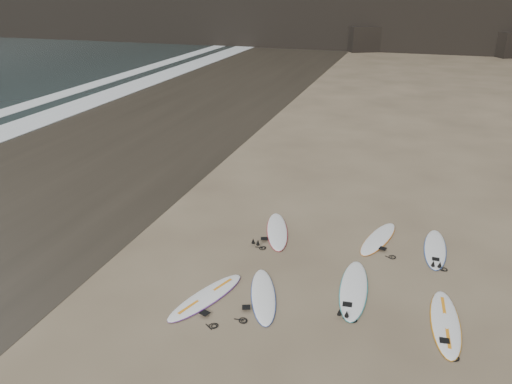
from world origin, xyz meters
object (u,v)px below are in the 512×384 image
surfboard_0 (206,297)px  surfboard_5 (277,231)px  surfboard_1 (263,295)px  surfboard_7 (435,249)px  surfboard_3 (445,322)px  surfboard_2 (354,289)px  surfboard_6 (378,238)px

surfboard_0 → surfboard_5: 3.73m
surfboard_1 → surfboard_7: bearing=22.9°
surfboard_1 → surfboard_3: bearing=-16.4°
surfboard_0 → surfboard_3: 5.26m
surfboard_2 → surfboard_3: size_ratio=1.07×
surfboard_7 → surfboard_3: bearing=-86.6°
surfboard_1 → surfboard_6: size_ratio=1.00×
surfboard_2 → surfboard_5: bearing=133.5°
surfboard_7 → surfboard_1: bearing=-137.0°
surfboard_3 → surfboard_5: size_ratio=1.01×
surfboard_1 → surfboard_5: bearing=80.1°
surfboard_3 → surfboard_0: bearing=-175.9°
surfboard_2 → surfboard_5: 3.41m
surfboard_2 → surfboard_5: (-2.51, 2.31, -0.00)m
surfboard_3 → surfboard_6: size_ratio=1.06×
surfboard_6 → surfboard_2: bearing=-81.4°
surfboard_1 → surfboard_7: (3.80, 3.51, 0.00)m
surfboard_6 → surfboard_7: 1.53m
surfboard_6 → surfboard_7: surfboard_7 is taller
surfboard_1 → surfboard_3: size_ratio=0.94×
surfboard_0 → surfboard_7: surfboard_0 is taller
surfboard_6 → surfboard_1: bearing=-106.7°
surfboard_6 → surfboard_0: bearing=-115.3°
surfboard_3 → surfboard_7: 3.28m
surfboard_0 → surfboard_3: size_ratio=0.98×
surfboard_2 → surfboard_5: surfboard_2 is taller
surfboard_3 → surfboard_5: (-4.54, 2.97, -0.00)m
surfboard_0 → surfboard_5: same height
surfboard_2 → surfboard_7: (1.85, 2.61, -0.01)m
surfboard_1 → surfboard_3: surfboard_3 is taller
surfboard_7 → surfboard_0: bearing=-141.5°
surfboard_6 → surfboard_7: (1.52, -0.13, 0.00)m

